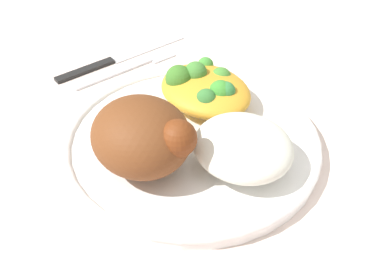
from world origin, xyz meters
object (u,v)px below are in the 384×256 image
at_px(fork, 132,66).
at_px(knife, 112,60).
at_px(roasted_chicken, 141,134).
at_px(plate, 192,142).
at_px(rice_pile, 243,147).
at_px(mac_cheese_with_broccoli, 205,88).

distance_m(fork, knife, 0.03).
bearing_deg(fork, knife, -160.67).
height_order(roasted_chicken, fork, roasted_chicken).
xyz_separation_m(plate, knife, (-0.20, 0.03, -0.01)).
height_order(rice_pile, mac_cheese_with_broccoli, mac_cheese_with_broccoli).
height_order(roasted_chicken, knife, roasted_chicken).
bearing_deg(plate, fork, 165.43).
height_order(rice_pile, fork, rice_pile).
bearing_deg(rice_pile, plate, -170.55).
height_order(roasted_chicken, mac_cheese_with_broccoli, roasted_chicken).
relative_size(roasted_chicken, knife, 0.55).
bearing_deg(knife, roasted_chicken, -25.48).
distance_m(rice_pile, knife, 0.26).
bearing_deg(rice_pile, fork, 171.62).
xyz_separation_m(roasted_chicken, fork, (-0.16, 0.10, -0.05)).
bearing_deg(plate, roasted_chicken, -91.87).
relative_size(plate, fork, 1.81).
bearing_deg(fork, roasted_chicken, -32.02).
height_order(plate, mac_cheese_with_broccoli, mac_cheese_with_broccoli).
bearing_deg(fork, plate, -14.57).
relative_size(mac_cheese_with_broccoli, fork, 0.75).
bearing_deg(knife, rice_pile, -5.13).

